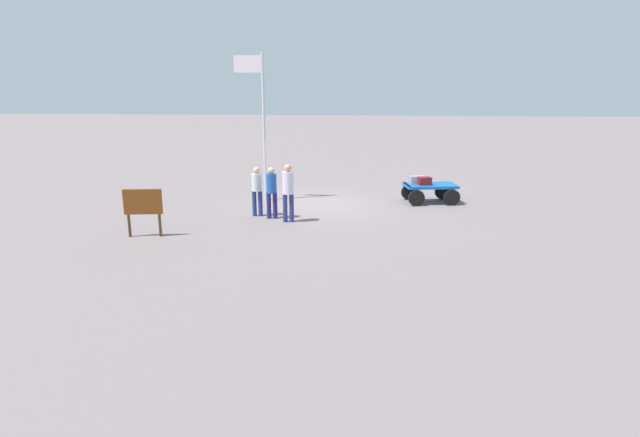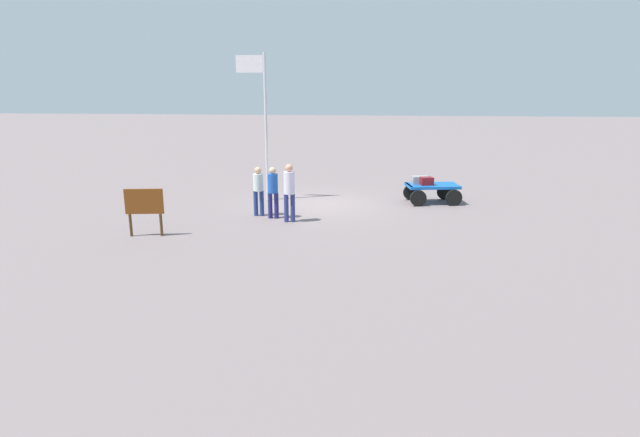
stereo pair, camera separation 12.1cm
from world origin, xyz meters
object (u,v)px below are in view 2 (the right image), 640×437
at_px(luggage_cart, 432,190).
at_px(worker_lead, 289,188).
at_px(suitcase_tan, 427,181).
at_px(signboard, 144,205).
at_px(worker_trailing, 258,188).
at_px(suitcase_grey, 420,180).
at_px(worker_supervisor, 273,189).
at_px(flagpole, 262,113).

height_order(luggage_cart, worker_lead, worker_lead).
relative_size(suitcase_tan, signboard, 0.38).
bearing_deg(worker_trailing, worker_lead, 149.26).
xyz_separation_m(suitcase_tan, worker_lead, (4.43, 3.12, 0.24)).
bearing_deg(luggage_cart, worker_trailing, 24.19).
height_order(suitcase_tan, suitcase_grey, suitcase_tan).
height_order(suitcase_grey, worker_lead, worker_lead).
bearing_deg(worker_trailing, suitcase_tan, -156.17).
xyz_separation_m(worker_lead, worker_supervisor, (0.59, -0.39, -0.11)).
bearing_deg(worker_lead, luggage_cart, -144.92).
bearing_deg(suitcase_grey, worker_lead, 38.60).
relative_size(worker_lead, worker_trailing, 1.13).
height_order(worker_lead, flagpole, flagpole).
xyz_separation_m(suitcase_tan, worker_trailing, (5.56, 2.45, 0.11)).
distance_m(suitcase_grey, signboard, 9.61).
bearing_deg(signboard, worker_trailing, -134.26).
bearing_deg(worker_lead, suitcase_grey, -141.40).
distance_m(suitcase_tan, flagpole, 6.37).
distance_m(worker_supervisor, signboard, 3.97).
bearing_deg(worker_trailing, signboard, 45.74).
bearing_deg(suitcase_tan, suitcase_grey, -49.40).
relative_size(suitcase_grey, flagpole, 0.12).
distance_m(suitcase_grey, worker_supervisor, 5.66).
height_order(worker_supervisor, signboard, worker_supervisor).
bearing_deg(flagpole, worker_trailing, 98.36).
distance_m(suitcase_grey, flagpole, 6.18).
bearing_deg(luggage_cart, suitcase_tan, 32.90).
bearing_deg(worker_supervisor, worker_trailing, -27.38).
xyz_separation_m(luggage_cart, suitcase_grey, (0.42, -0.11, 0.34)).
height_order(flagpole, signboard, flagpole).
bearing_deg(suitcase_tan, luggage_cart, -147.10).
bearing_deg(suitcase_grey, luggage_cart, 165.52).
height_order(suitcase_tan, flagpole, flagpole).
distance_m(worker_trailing, signboard, 3.75).
distance_m(luggage_cart, suitcase_grey, 0.55).
xyz_separation_m(worker_trailing, signboard, (2.62, 2.69, -0.03)).
xyz_separation_m(luggage_cart, worker_supervisor, (5.23, 2.87, 0.47)).
bearing_deg(suitcase_tan, signboard, 32.16).
bearing_deg(flagpole, suitcase_grey, -177.56).
xyz_separation_m(luggage_cart, signboard, (8.39, 5.28, 0.42)).
xyz_separation_m(suitcase_grey, worker_supervisor, (4.81, 2.98, 0.13)).
distance_m(suitcase_grey, worker_trailing, 5.99).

